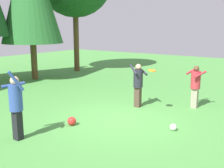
{
  "coord_description": "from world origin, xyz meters",
  "views": [
    {
      "loc": [
        -7.13,
        -4.74,
        2.93
      ],
      "look_at": [
        0.24,
        0.5,
        1.05
      ],
      "focal_mm": 44.63,
      "sensor_mm": 36.0,
      "label": 1
    }
  ],
  "objects_px": {
    "frisbee": "(152,70)",
    "person_thrower": "(16,102)",
    "ball_red": "(72,121)",
    "ball_white": "(173,127)",
    "person_catcher": "(195,83)",
    "person_bystander": "(138,82)"
  },
  "relations": [
    {
      "from": "ball_red",
      "to": "person_thrower",
      "type": "bearing_deg",
      "value": 165.81
    },
    {
      "from": "person_catcher",
      "to": "ball_red",
      "type": "distance_m",
      "value": 4.68
    },
    {
      "from": "person_bystander",
      "to": "ball_white",
      "type": "xyz_separation_m",
      "value": [
        -1.49,
        -2.05,
        -0.85
      ]
    },
    {
      "from": "person_thrower",
      "to": "ball_red",
      "type": "distance_m",
      "value": 1.87
    },
    {
      "from": "person_catcher",
      "to": "person_bystander",
      "type": "bearing_deg",
      "value": -27.67
    },
    {
      "from": "person_bystander",
      "to": "ball_red",
      "type": "height_order",
      "value": "person_bystander"
    },
    {
      "from": "ball_white",
      "to": "person_bystander",
      "type": "bearing_deg",
      "value": 53.89
    },
    {
      "from": "person_catcher",
      "to": "frisbee",
      "type": "xyz_separation_m",
      "value": [
        -1.6,
        0.94,
        0.59
      ]
    },
    {
      "from": "frisbee",
      "to": "person_thrower",
      "type": "bearing_deg",
      "value": 154.99
    },
    {
      "from": "person_bystander",
      "to": "frisbee",
      "type": "height_order",
      "value": "person_bystander"
    },
    {
      "from": "person_bystander",
      "to": "frisbee",
      "type": "relative_size",
      "value": 5.55
    },
    {
      "from": "person_catcher",
      "to": "ball_white",
      "type": "height_order",
      "value": "person_catcher"
    },
    {
      "from": "ball_red",
      "to": "ball_white",
      "type": "distance_m",
      "value": 3.0
    },
    {
      "from": "person_thrower",
      "to": "ball_white",
      "type": "relative_size",
      "value": 9.28
    },
    {
      "from": "person_thrower",
      "to": "person_catcher",
      "type": "relative_size",
      "value": 1.21
    },
    {
      "from": "person_bystander",
      "to": "ball_white",
      "type": "bearing_deg",
      "value": -4.18
    },
    {
      "from": "person_thrower",
      "to": "person_catcher",
      "type": "distance_m",
      "value": 6.21
    },
    {
      "from": "ball_red",
      "to": "person_catcher",
      "type": "bearing_deg",
      "value": -31.02
    },
    {
      "from": "person_catcher",
      "to": "person_bystander",
      "type": "distance_m",
      "value": 2.06
    },
    {
      "from": "person_thrower",
      "to": "person_catcher",
      "type": "xyz_separation_m",
      "value": [
        5.55,
        -2.78,
        -0.1
      ]
    },
    {
      "from": "person_thrower",
      "to": "person_bystander",
      "type": "distance_m",
      "value": 4.58
    },
    {
      "from": "frisbee",
      "to": "ball_red",
      "type": "height_order",
      "value": "frisbee"
    }
  ]
}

